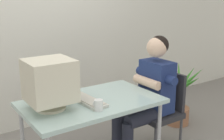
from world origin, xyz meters
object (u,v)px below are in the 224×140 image
object	(u,v)px
keyboard	(86,100)
desk_mug	(98,105)
crt_monitor	(50,81)
person_seated	(148,92)
desk	(92,106)
potted_plant	(178,98)
office_chair	(162,107)

from	to	relation	value
keyboard	desk_mug	world-z (taller)	desk_mug
crt_monitor	desk_mug	distance (m)	0.44
keyboard	person_seated	world-z (taller)	person_seated
crt_monitor	desk_mug	size ratio (longest dim) A/B	4.60
desk	crt_monitor	xyz separation A→B (m)	(-0.38, 0.02, 0.30)
crt_monitor	keyboard	bearing A→B (deg)	-2.73
desk	person_seated	world-z (taller)	person_seated
person_seated	potted_plant	bearing A→B (deg)	21.98
office_chair	crt_monitor	bearing A→B (deg)	179.84
potted_plant	keyboard	bearing A→B (deg)	-167.58
office_chair	keyboard	bearing A→B (deg)	-179.28
keyboard	potted_plant	world-z (taller)	potted_plant
keyboard	office_chair	xyz separation A→B (m)	(0.94, 0.01, -0.29)
desk	potted_plant	bearing A→B (deg)	12.85
crt_monitor	office_chair	bearing A→B (deg)	-0.16
person_seated	office_chair	bearing A→B (deg)	0.00
crt_monitor	office_chair	world-z (taller)	crt_monitor
keyboard	crt_monitor	bearing A→B (deg)	177.27
crt_monitor	office_chair	size ratio (longest dim) A/B	0.49
desk	desk_mug	xyz separation A→B (m)	(-0.07, -0.23, 0.10)
desk	person_seated	size ratio (longest dim) A/B	0.96
desk	person_seated	xyz separation A→B (m)	(0.69, 0.01, -0.01)
crt_monitor	keyboard	world-z (taller)	crt_monitor
desk	potted_plant	size ratio (longest dim) A/B	1.50
office_chair	potted_plant	distance (m)	0.72
person_seated	potted_plant	world-z (taller)	person_seated
desk	desk_mug	size ratio (longest dim) A/B	13.39
desk	crt_monitor	bearing A→B (deg)	177.55
person_seated	desk_mug	size ratio (longest dim) A/B	13.93
crt_monitor	desk_mug	bearing A→B (deg)	-38.44
desk_mug	potted_plant	bearing A→B (deg)	19.87
crt_monitor	potted_plant	world-z (taller)	crt_monitor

